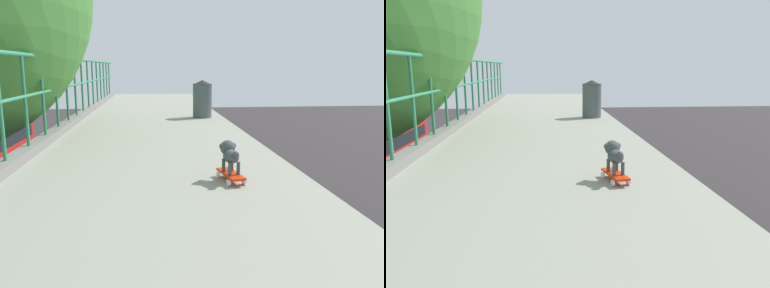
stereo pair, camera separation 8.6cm
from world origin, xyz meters
The scene contains 3 objects.
toy_skateboard centered at (2.17, 3.09, 5.35)m, with size 0.25×0.47×0.09m.
small_dog centered at (2.16, 3.12, 5.57)m, with size 0.20×0.35×0.32m.
litter_bin centered at (2.53, 8.09, 5.72)m, with size 0.44×0.44×0.85m.
Camera 2 is at (1.48, -0.59, 6.43)m, focal length 35.52 mm.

